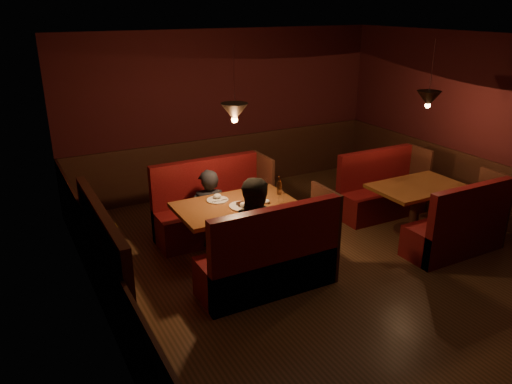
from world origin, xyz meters
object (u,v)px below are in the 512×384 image
diner_a (208,197)px  diner_b (259,218)px  second_table (416,198)px  second_bench_far (380,194)px  second_bench_near (459,231)px  main_bench_far (212,213)px  main_table (237,217)px  main_bench_near (271,264)px

diner_a → diner_b: diner_b is taller
second_table → second_bench_far: second_bench_far is taller
second_bench_near → diner_a: bearing=147.3°
diner_a → main_bench_far: bearing=-107.9°
main_table → main_bench_far: size_ratio=0.91×
second_table → second_bench_far: size_ratio=0.90×
main_bench_far → main_bench_near: 1.77m
main_bench_far → second_bench_near: (2.78, -2.16, -0.03)m
main_table → diner_b: size_ratio=0.92×
main_bench_near → second_table: bearing=8.7°
second_bench_far → diner_b: bearing=-161.6°
second_table → main_table: bearing=170.5°
second_table → second_bench_near: size_ratio=0.90×
main_table → main_bench_near: bearing=-88.8°
second_bench_far → diner_a: 2.99m
diner_b → main_bench_far: bearing=110.6°
main_bench_near → second_table: 2.79m
main_bench_near → second_bench_near: 2.81m
main_bench_near → diner_a: 1.56m
main_bench_near → diner_a: diner_a is taller
main_bench_near → second_bench_far: size_ratio=1.14×
main_bench_far → diner_b: (-0.01, -1.47, 0.48)m
main_table → main_bench_near: 0.93m
second_bench_far → diner_a: bearing=174.7°
main_bench_far → second_table: 3.07m
second_bench_far → diner_b: (-2.79, -0.93, 0.51)m
main_table → main_bench_near: main_bench_near is taller
main_bench_near → diner_a: bearing=96.3°
second_table → main_bench_near: bearing=-171.3°
main_bench_near → second_bench_near: main_bench_near is taller
main_bench_far → second_bench_near: main_bench_far is taller
second_bench_near → main_table: bearing=155.6°
main_bench_near → second_table: size_ratio=1.26×
second_table → main_bench_far: bearing=153.9°
main_bench_near → second_bench_far: (2.78, 1.23, -0.03)m
main_bench_far → main_table: bearing=-91.2°
main_bench_far → main_bench_near: (0.00, -1.77, 0.00)m
main_table → second_table: size_ratio=1.15×
main_table → main_bench_far: 0.92m
main_bench_far → diner_b: size_ratio=1.01×
second_bench_near → second_bench_far: bearing=90.0°
main_bench_far → diner_b: diner_b is taller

